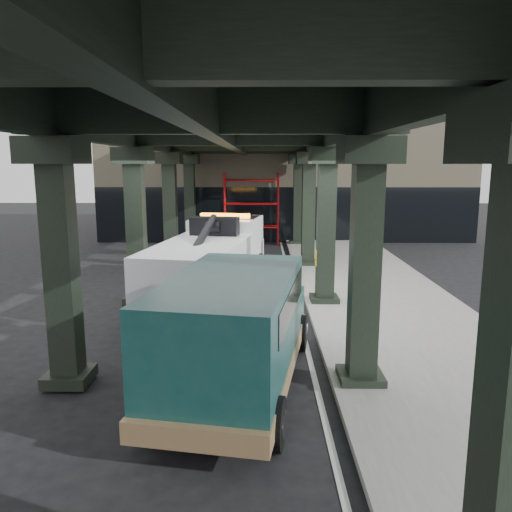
{
  "coord_description": "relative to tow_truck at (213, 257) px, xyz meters",
  "views": [
    {
      "loc": [
        0.56,
        -13.63,
        4.5
      ],
      "look_at": [
        0.4,
        1.52,
        1.7
      ],
      "focal_mm": 35.0,
      "sensor_mm": 36.0,
      "label": 1
    }
  ],
  "objects": [
    {
      "name": "lane_stripe",
      "position": [
        2.8,
        -1.02,
        -1.37
      ],
      "size": [
        0.12,
        38.0,
        0.01
      ],
      "primitive_type": "cube",
      "color": "silver",
      "rests_on": "ground"
    },
    {
      "name": "ground",
      "position": [
        1.1,
        -3.02,
        -1.38
      ],
      "size": [
        90.0,
        90.0,
        0.0
      ],
      "primitive_type": "plane",
      "color": "black",
      "rests_on": "ground"
    },
    {
      "name": "scaffolding",
      "position": [
        1.1,
        11.62,
        0.73
      ],
      "size": [
        3.08,
        0.88,
        4.0
      ],
      "color": "red",
      "rests_on": "ground"
    },
    {
      "name": "building",
      "position": [
        3.1,
        16.98,
        2.62
      ],
      "size": [
        22.0,
        10.0,
        8.0
      ],
      "primitive_type": "cube",
      "color": "#C6B793",
      "rests_on": "ground"
    },
    {
      "name": "viaduct",
      "position": [
        0.7,
        -1.02,
        4.08
      ],
      "size": [
        7.4,
        32.0,
        6.4
      ],
      "color": "black",
      "rests_on": "ground"
    },
    {
      "name": "towed_van",
      "position": [
        1.16,
        -7.28,
        -0.07
      ],
      "size": [
        3.27,
        6.31,
        2.44
      ],
      "rotation": [
        0.0,
        0.0,
        -0.17
      ],
      "color": "#113E3C",
      "rests_on": "ground"
    },
    {
      "name": "sidewalk",
      "position": [
        5.6,
        -1.02,
        -1.31
      ],
      "size": [
        5.0,
        40.0,
        0.15
      ],
      "primitive_type": "cube",
      "color": "gray",
      "rests_on": "ground"
    },
    {
      "name": "tow_truck",
      "position": [
        0.0,
        0.0,
        0.0
      ],
      "size": [
        3.68,
        8.88,
        2.83
      ],
      "rotation": [
        0.0,
        0.0,
        -0.16
      ],
      "color": "black",
      "rests_on": "ground"
    }
  ]
}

